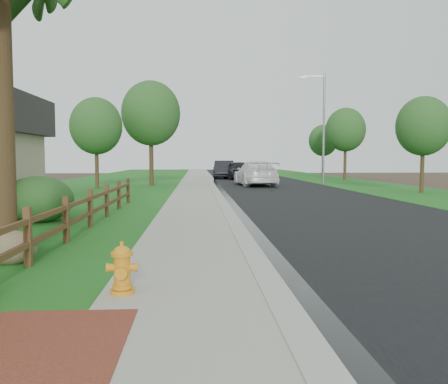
{
  "coord_description": "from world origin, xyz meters",
  "views": [
    {
      "loc": [
        -0.68,
        -5.47,
        1.92
      ],
      "look_at": [
        -0.03,
        5.92,
        1.13
      ],
      "focal_mm": 38.0,
      "sensor_mm": 36.0,
      "label": 1
    }
  ],
  "objects": [
    {
      "name": "streetlight",
      "position": [
        8.55,
        29.26,
        4.63
      ],
      "size": [
        1.89,
        0.42,
        8.17
      ],
      "color": "slate",
      "rests_on": "ground"
    },
    {
      "name": "ground",
      "position": [
        0.0,
        0.0,
        0.0
      ],
      "size": [
        120.0,
        120.0,
        0.0
      ],
      "primitive_type": "plane",
      "color": "#3C2C20"
    },
    {
      "name": "shrub_c",
      "position": [
        -6.5,
        10.81,
        0.61
      ],
      "size": [
        2.1,
        2.1,
        1.22
      ],
      "primitive_type": "ellipsoid",
      "rotation": [
        0.0,
        0.0,
        -0.29
      ],
      "color": "#18431D",
      "rests_on": "ground"
    },
    {
      "name": "dark_car_far",
      "position": [
        2.0,
        41.12,
        0.89
      ],
      "size": [
        2.35,
        5.46,
        1.75
      ],
      "primitive_type": "imported",
      "rotation": [
        0.0,
        0.0,
        -0.1
      ],
      "color": "black",
      "rests_on": "road"
    },
    {
      "name": "lawn_near",
      "position": [
        -8.0,
        35.0,
        0.02
      ],
      "size": [
        9.0,
        90.0,
        0.04
      ],
      "primitive_type": "cube",
      "color": "#1D5719",
      "rests_on": "ground"
    },
    {
      "name": "fire_hydrant",
      "position": [
        -1.7,
        0.92,
        0.43
      ],
      "size": [
        0.46,
        0.37,
        0.71
      ],
      "color": "orange",
      "rests_on": "sidewalk"
    },
    {
      "name": "verge_far",
      "position": [
        11.5,
        35.0,
        0.02
      ],
      "size": [
        6.0,
        90.0,
        0.04
      ],
      "primitive_type": "cube",
      "color": "#1D5719",
      "rests_on": "ground"
    },
    {
      "name": "curb",
      "position": [
        0.4,
        35.0,
        0.06
      ],
      "size": [
        0.4,
        90.0,
        0.12
      ],
      "primitive_type": "cube",
      "color": "#9C9A8E",
      "rests_on": "ground"
    },
    {
      "name": "shrub_d",
      "position": [
        -5.44,
        9.0,
        0.71
      ],
      "size": [
        2.28,
        2.28,
        1.41
      ],
      "primitive_type": "ellipsoid",
      "rotation": [
        0.0,
        0.0,
        0.11
      ],
      "color": "#18431D",
      "rests_on": "ground"
    },
    {
      "name": "tree_mid_left",
      "position": [
        -3.9,
        28.41,
        5.12
      ],
      "size": [
        4.15,
        4.15,
        7.42
      ],
      "color": "#322514",
      "rests_on": "ground"
    },
    {
      "name": "tree_mid_right",
      "position": [
        12.92,
        37.37,
        4.58
      ],
      "size": [
        3.63,
        3.63,
        6.59
      ],
      "color": "#322514",
      "rests_on": "ground"
    },
    {
      "name": "tree_near_left",
      "position": [
        -7.0,
        24.94,
        3.98
      ],
      "size": [
        3.27,
        3.27,
        5.79
      ],
      "color": "#322514",
      "rests_on": "ground"
    },
    {
      "name": "white_suv",
      "position": [
        3.51,
        28.22,
        0.89
      ],
      "size": [
        2.87,
        6.13,
        1.73
      ],
      "primitive_type": "imported",
      "rotation": [
        0.0,
        0.0,
        3.22
      ],
      "color": "white",
      "rests_on": "road"
    },
    {
      "name": "wet_gutter",
      "position": [
        0.75,
        35.0,
        0.02
      ],
      "size": [
        0.5,
        90.0,
        0.0
      ],
      "primitive_type": "cube",
      "color": "black",
      "rests_on": "road"
    },
    {
      "name": "brick_patch",
      "position": [
        -2.2,
        -1.0,
        0.06
      ],
      "size": [
        1.6,
        2.4,
        0.11
      ],
      "primitive_type": "cube",
      "color": "maroon",
      "rests_on": "ground"
    },
    {
      "name": "dark_car_mid",
      "position": [
        3.14,
        38.71,
        0.89
      ],
      "size": [
        2.63,
        5.32,
        1.74
      ],
      "primitive_type": "imported",
      "rotation": [
        0.0,
        0.0,
        3.26
      ],
      "color": "black",
      "rests_on": "road"
    },
    {
      "name": "tree_far_right",
      "position": [
        12.39,
        43.07,
        3.82
      ],
      "size": [
        2.96,
        2.96,
        5.47
      ],
      "color": "#322514",
      "rests_on": "ground"
    },
    {
      "name": "grass_strip",
      "position": [
        -2.8,
        35.0,
        0.03
      ],
      "size": [
        1.6,
        90.0,
        0.06
      ],
      "primitive_type": "cube",
      "color": "#1D5719",
      "rests_on": "ground"
    },
    {
      "name": "ranch_fence",
      "position": [
        -3.6,
        6.4,
        0.62
      ],
      "size": [
        0.12,
        16.92,
        1.1
      ],
      "color": "#492818",
      "rests_on": "ground"
    },
    {
      "name": "sidewalk",
      "position": [
        -0.9,
        35.0,
        0.05
      ],
      "size": [
        2.2,
        90.0,
        0.1
      ],
      "primitive_type": "cube",
      "color": "#9E9C8A",
      "rests_on": "ground"
    },
    {
      "name": "tree_near_right",
      "position": [
        11.87,
        20.25,
        3.73
      ],
      "size": [
        2.99,
        2.99,
        5.39
      ],
      "color": "#322514",
      "rests_on": "ground"
    },
    {
      "name": "boulder",
      "position": [
        -4.07,
        3.22,
        0.32
      ],
      "size": [
        1.01,
        0.79,
        0.64
      ],
      "primitive_type": "ellipsoid",
      "rotation": [
        0.0,
        0.0,
        0.08
      ],
      "color": "brown",
      "rests_on": "ground"
    },
    {
      "name": "road",
      "position": [
        4.6,
        35.0,
        0.01
      ],
      "size": [
        8.0,
        90.0,
        0.02
      ],
      "primitive_type": "cube",
      "color": "black",
      "rests_on": "ground"
    }
  ]
}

